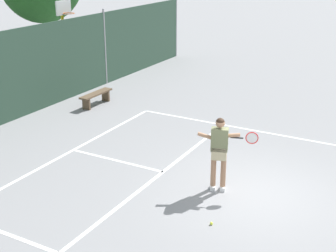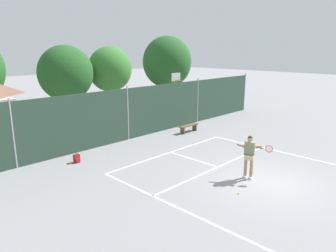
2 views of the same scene
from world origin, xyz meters
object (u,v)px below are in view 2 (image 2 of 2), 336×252
Objects in this scene: tennis_player at (250,153)px; courtside_bench at (189,127)px; basketball_hoop at (175,90)px; backpack_red at (77,159)px; tennis_ball at (239,193)px.

tennis_player is 7.81m from courtside_bench.
tennis_player reaches higher than courtside_bench.
basketball_hoop is 10.57m from backpack_red.
courtside_bench is at bearing 59.32° from tennis_player.
courtside_bench is (3.97, 6.69, -0.75)m from tennis_player.
tennis_ball is at bearing -127.49° from courtside_bench.
basketball_hoop is 7.67× the size of backpack_red.
tennis_player is 8.01m from backpack_red.
tennis_ball is 9.08m from courtside_bench.
basketball_hoop reaches higher than backpack_red.
tennis_player is 1.96m from tennis_ball.
basketball_hoop is 53.79× the size of tennis_ball.
backpack_red is at bearing 108.61° from tennis_ball.
tennis_ball is at bearing -161.82° from tennis_player.
tennis_player reaches higher than tennis_ball.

